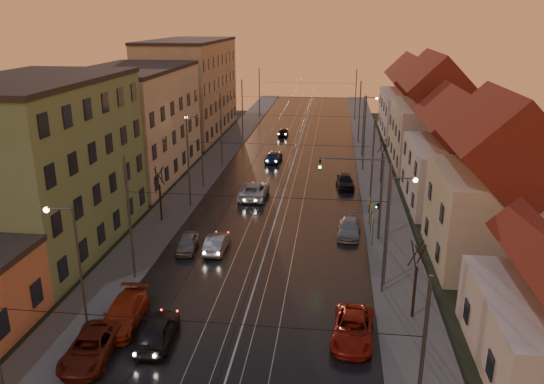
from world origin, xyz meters
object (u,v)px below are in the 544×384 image
at_px(street_lamp_1, 393,220).
at_px(parked_left_1, 91,348).
at_px(driving_car_3, 273,157).
at_px(street_lamp_2, 199,144).
at_px(parked_right_2, 345,181).
at_px(parked_left_2, 124,313).
at_px(parked_left_3, 187,243).
at_px(traffic_light_mast, 369,187).
at_px(street_lamp_3, 366,120).
at_px(driving_car_2, 254,190).
at_px(street_lamp_0, 74,258).
at_px(parked_right_1, 349,228).
at_px(driving_car_4, 283,132).
at_px(driving_car_0, 157,330).
at_px(parked_right_0, 353,329).
at_px(driving_car_1, 217,243).

distance_m(street_lamp_1, parked_left_1, 19.99).
bearing_deg(street_lamp_1, driving_car_3, 110.08).
distance_m(street_lamp_2, parked_right_2, 16.19).
relative_size(parked_left_2, parked_left_3, 1.41).
bearing_deg(parked_left_2, traffic_light_mast, 40.27).
xyz_separation_m(street_lamp_3, driving_car_2, (-11.98, -18.46, -4.10)).
relative_size(street_lamp_0, driving_car_2, 1.41).
height_order(street_lamp_3, parked_left_3, street_lamp_3).
relative_size(street_lamp_3, parked_right_1, 1.79).
relative_size(parked_left_2, parked_right_2, 1.19).
bearing_deg(driving_car_4, driving_car_3, 91.04).
relative_size(street_lamp_3, parked_left_2, 1.55).
distance_m(driving_car_2, parked_left_2, 24.60).
xyz_separation_m(driving_car_0, parked_right_1, (11.12, 17.09, -0.12)).
relative_size(parked_left_1, parked_left_2, 0.96).
distance_m(driving_car_0, driving_car_2, 25.85).
height_order(driving_car_0, driving_car_2, driving_car_2).
distance_m(parked_left_2, parked_right_2, 31.77).
xyz_separation_m(driving_car_0, driving_car_2, (1.63, 25.80, 0.02)).
bearing_deg(driving_car_3, parked_left_2, 85.64).
height_order(street_lamp_2, parked_right_0, street_lamp_2).
xyz_separation_m(driving_car_0, parked_right_2, (10.90, 30.32, -0.03)).
bearing_deg(street_lamp_0, driving_car_0, -3.21).
distance_m(driving_car_2, driving_car_4, 29.81).
xyz_separation_m(traffic_light_mast, parked_left_1, (-15.59, -18.15, -3.91)).
xyz_separation_m(street_lamp_0, driving_car_0, (4.61, -0.26, -4.12)).
bearing_deg(parked_right_0, street_lamp_2, 125.04).
height_order(driving_car_1, parked_left_1, parked_left_1).
bearing_deg(parked_left_1, driving_car_2, 76.54).
height_order(driving_car_0, driving_car_4, driving_car_0).
bearing_deg(street_lamp_1, parked_left_1, -148.71).
distance_m(driving_car_1, parked_right_2, 20.45).
bearing_deg(parked_left_2, street_lamp_0, -150.70).
height_order(driving_car_0, parked_left_3, driving_car_0).
bearing_deg(street_lamp_2, parked_left_1, -87.14).
relative_size(traffic_light_mast, driving_car_0, 1.60).
bearing_deg(parked_right_2, driving_car_4, 104.60).
bearing_deg(traffic_light_mast, driving_car_3, 113.83).
height_order(street_lamp_1, parked_right_0, street_lamp_1).
bearing_deg(parked_left_3, parked_left_2, -100.68).
relative_size(street_lamp_2, parked_left_3, 2.19).
xyz_separation_m(driving_car_2, parked_left_3, (-3.33, -13.33, -0.16)).
relative_size(traffic_light_mast, parked_right_2, 1.66).
bearing_deg(traffic_light_mast, driving_car_2, 138.72).
bearing_deg(parked_left_3, driving_car_2, 70.07).
distance_m(traffic_light_mast, driving_car_4, 41.00).
xyz_separation_m(street_lamp_0, traffic_light_mast, (17.10, 16.00, -0.29)).
xyz_separation_m(street_lamp_3, driving_car_4, (-11.93, 11.35, -4.27)).
height_order(street_lamp_3, parked_right_2, street_lamp_3).
distance_m(parked_right_0, parked_right_1, 15.51).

